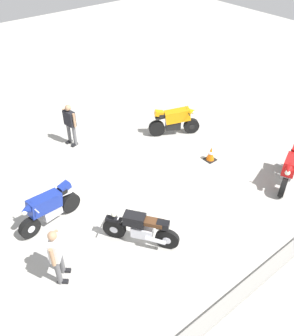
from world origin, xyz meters
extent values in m
plane|color=#ADAAA3|center=(0.00, 0.00, 0.00)|extent=(40.00, 40.00, 0.00)
cube|color=gray|center=(0.00, 4.60, 0.07)|extent=(14.00, 0.30, 0.15)
cylinder|color=black|center=(1.58, 1.27, 0.32)|extent=(0.48, 0.59, 0.64)
cylinder|color=black|center=(0.72, 2.44, 0.32)|extent=(0.48, 0.59, 0.64)
cylinder|color=silver|center=(1.58, 1.27, 0.32)|extent=(0.25, 0.26, 0.22)
cylinder|color=silver|center=(0.72, 2.44, 0.32)|extent=(0.25, 0.26, 0.22)
cube|color=silver|center=(1.12, 1.89, 0.42)|extent=(0.56, 0.62, 0.32)
cube|color=black|center=(1.24, 1.73, 0.82)|extent=(0.59, 0.64, 0.30)
cube|color=black|center=(1.58, 1.27, 0.67)|extent=(0.39, 0.45, 0.08)
cube|color=#4C2D19|center=(0.97, 2.09, 0.84)|extent=(0.57, 0.64, 0.12)
cube|color=black|center=(0.79, 2.34, 0.82)|extent=(0.37, 0.39, 0.18)
cylinder|color=silver|center=(1.02, 2.32, 0.37)|extent=(0.42, 0.51, 0.16)
cylinder|color=silver|center=(1.43, 1.47, 1.07)|extent=(0.58, 0.45, 0.04)
sphere|color=silver|center=(1.57, 1.29, 0.87)|extent=(0.16, 0.16, 0.16)
cylinder|color=black|center=(3.35, -0.18, 0.30)|extent=(0.62, 0.25, 0.60)
cylinder|color=black|center=(2.02, -0.40, 0.30)|extent=(0.63, 0.32, 0.60)
cylinder|color=silver|center=(3.35, -0.18, 0.30)|extent=(0.24, 0.21, 0.21)
cylinder|color=silver|center=(2.02, -0.40, 0.30)|extent=(0.24, 0.21, 0.21)
cube|color=silver|center=(2.64, -0.30, 0.40)|extent=(0.60, 0.36, 0.32)
cube|color=navy|center=(2.78, -0.27, 0.80)|extent=(1.03, 0.51, 0.57)
cone|color=navy|center=(3.30, -0.19, 0.95)|extent=(0.40, 0.39, 0.39)
cube|color=black|center=(2.39, -0.34, 0.87)|extent=(0.63, 0.35, 0.12)
cube|color=navy|center=(2.09, -0.38, 0.95)|extent=(0.38, 0.27, 0.23)
cylinder|color=silver|center=(2.15, -0.46, 0.77)|extent=(0.40, 0.15, 0.17)
cylinder|color=silver|center=(2.13, -0.30, 0.77)|extent=(0.40, 0.15, 0.17)
cylinder|color=silver|center=(3.16, -0.21, 0.97)|extent=(0.15, 0.70, 0.04)
sphere|color=silver|center=(3.38, -0.18, 0.90)|extent=(0.16, 0.16, 0.16)
cylinder|color=black|center=(-3.73, -1.25, 0.30)|extent=(0.60, 0.45, 0.60)
cylinder|color=black|center=(-2.58, -1.95, 0.30)|extent=(0.63, 0.50, 0.60)
cylinder|color=black|center=(-3.73, -1.25, 0.30)|extent=(0.27, 0.26, 0.21)
cylinder|color=black|center=(-2.58, -1.95, 0.30)|extent=(0.27, 0.26, 0.21)
cube|color=black|center=(-3.11, -1.62, 0.40)|extent=(0.62, 0.53, 0.32)
cube|color=orange|center=(-3.24, -1.55, 0.80)|extent=(1.03, 0.82, 0.57)
cone|color=orange|center=(-3.69, -1.28, 0.95)|extent=(0.48, 0.47, 0.39)
cube|color=black|center=(-2.90, -1.75, 0.87)|extent=(0.65, 0.53, 0.12)
cube|color=orange|center=(-2.64, -1.91, 0.95)|extent=(0.41, 0.37, 0.23)
cylinder|color=black|center=(-2.64, -1.81, 0.77)|extent=(0.39, 0.28, 0.17)
cylinder|color=black|center=(-2.72, -1.95, 0.77)|extent=(0.39, 0.28, 0.17)
cylinder|color=black|center=(-3.57, -1.35, 0.97)|extent=(0.39, 0.62, 0.04)
sphere|color=silver|center=(-3.75, -1.24, 0.90)|extent=(0.16, 0.16, 0.16)
cylinder|color=black|center=(-3.41, 3.10, 0.30)|extent=(0.61, 0.39, 0.60)
cylinder|color=black|center=(-4.65, 2.56, 0.30)|extent=(0.64, 0.44, 0.60)
cylinder|color=silver|center=(-3.41, 3.10, 0.30)|extent=(0.26, 0.25, 0.21)
cylinder|color=silver|center=(-4.65, 2.56, 0.30)|extent=(0.26, 0.25, 0.21)
cube|color=silver|center=(-4.08, 2.81, 0.40)|extent=(0.63, 0.48, 0.32)
cube|color=red|center=(-3.94, 2.87, 0.80)|extent=(1.05, 0.72, 0.57)
cone|color=red|center=(-3.46, 3.08, 0.95)|extent=(0.46, 0.45, 0.39)
cube|color=black|center=(-4.31, 2.71, 0.87)|extent=(0.65, 0.48, 0.12)
cylinder|color=silver|center=(-4.50, 2.54, 0.77)|extent=(0.40, 0.24, 0.17)
cylinder|color=silver|center=(-3.59, 3.02, 0.97)|extent=(0.31, 0.66, 0.04)
sphere|color=silver|center=(-3.39, 3.11, 0.90)|extent=(0.16, 0.16, 0.16)
cylinder|color=#59595B|center=(3.44, 1.65, 0.40)|extent=(0.18, 0.18, 0.80)
cube|color=black|center=(3.39, 1.69, 0.04)|extent=(0.26, 0.24, 0.08)
cylinder|color=#59595B|center=(3.24, 1.41, 0.40)|extent=(0.18, 0.18, 0.80)
cube|color=black|center=(3.19, 1.45, 0.04)|extent=(0.26, 0.24, 0.08)
cube|color=silver|center=(3.34, 1.53, 1.08)|extent=(0.46, 0.49, 0.57)
cylinder|color=tan|center=(3.51, 1.74, 1.10)|extent=(0.13, 0.13, 0.53)
cylinder|color=tan|center=(3.17, 1.33, 1.10)|extent=(0.13, 0.13, 0.53)
sphere|color=tan|center=(3.34, 1.53, 1.50)|extent=(0.22, 0.22, 0.22)
cylinder|color=#59595B|center=(0.26, -3.60, 0.40)|extent=(0.15, 0.15, 0.79)
cube|color=black|center=(0.32, -3.59, 0.04)|extent=(0.27, 0.15, 0.08)
cylinder|color=#59595B|center=(0.20, -3.29, 0.40)|extent=(0.15, 0.15, 0.79)
cube|color=black|center=(0.26, -3.28, 0.04)|extent=(0.27, 0.15, 0.08)
cube|color=black|center=(0.23, -3.45, 1.07)|extent=(0.30, 0.48, 0.56)
cylinder|color=tan|center=(0.28, -3.71, 1.09)|extent=(0.11, 0.11, 0.53)
cylinder|color=tan|center=(0.18, -3.19, 1.09)|extent=(0.11, 0.11, 0.53)
sphere|color=tan|center=(0.23, -3.45, 1.49)|extent=(0.21, 0.21, 0.21)
cube|color=black|center=(-3.02, 0.46, 0.01)|extent=(0.36, 0.36, 0.03)
cone|color=orange|center=(-3.02, 0.46, 0.28)|extent=(0.28, 0.28, 0.50)
cylinder|color=white|center=(-3.02, 0.46, 0.32)|extent=(0.19, 0.19, 0.08)
camera|label=1|loc=(5.00, 6.97, 7.54)|focal=38.36mm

